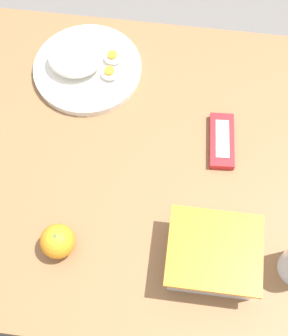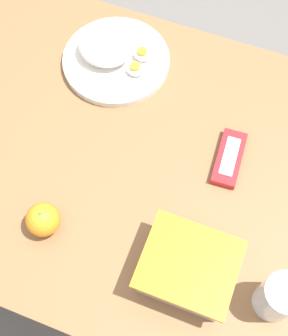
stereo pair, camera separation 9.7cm
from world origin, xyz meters
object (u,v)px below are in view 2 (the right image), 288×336
at_px(rice_plate, 113,56).
at_px(orange_fruit, 43,220).
at_px(food_container, 187,269).
at_px(candy_bar, 229,158).
at_px(drinking_glass, 279,297).

bearing_deg(rice_plate, orange_fruit, 93.77).
relative_size(food_container, rice_plate, 0.69).
bearing_deg(candy_bar, food_container, 88.36).
height_order(food_container, rice_plate, food_container).
relative_size(orange_fruit, candy_bar, 0.51).
xyz_separation_m(food_container, rice_plate, (0.32, -0.42, -0.01)).
height_order(rice_plate, drinking_glass, drinking_glass).
bearing_deg(food_container, orange_fruit, 1.86).
xyz_separation_m(candy_bar, drinking_glass, (-0.16, 0.26, 0.04)).
height_order(orange_fruit, drinking_glass, drinking_glass).
distance_m(food_container, rice_plate, 0.53).
height_order(food_container, drinking_glass, drinking_glass).
relative_size(rice_plate, drinking_glass, 2.38).
relative_size(candy_bar, drinking_glass, 1.26).
distance_m(rice_plate, candy_bar, 0.36).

